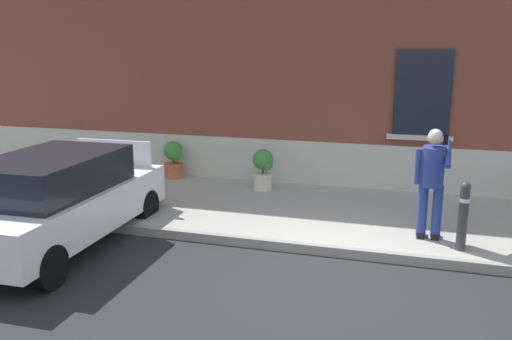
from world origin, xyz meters
The scene contains 9 objects.
ground_plane centered at (0.00, 0.00, 0.00)m, with size 80.00×80.00×0.00m, color #232326.
sidewalk centered at (0.00, 2.80, 0.07)m, with size 24.00×3.60×0.15m, color #99968E.
curb_edge centered at (0.00, 0.94, 0.07)m, with size 24.00×0.12×0.15m, color gray.
building_facade centered at (0.01, 5.29, 3.73)m, with size 24.00×1.52×7.50m.
hatchback_car_white centered at (-4.19, 0.11, 0.79)m, with size 1.88×4.11×1.50m.
bollard_near_person centered at (1.85, 1.35, 0.71)m, with size 0.15×0.15×1.04m.
person_on_phone centered at (1.40, 1.70, 1.15)m, with size 0.51×0.46×1.75m.
planter_terracotta centered at (-4.17, 4.24, 0.61)m, with size 0.44×0.44×0.86m.
planter_cream centered at (-1.92, 3.86, 0.61)m, with size 0.44×0.44×0.86m.
Camera 1 is at (1.08, -6.66, 3.09)m, focal length 37.32 mm.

